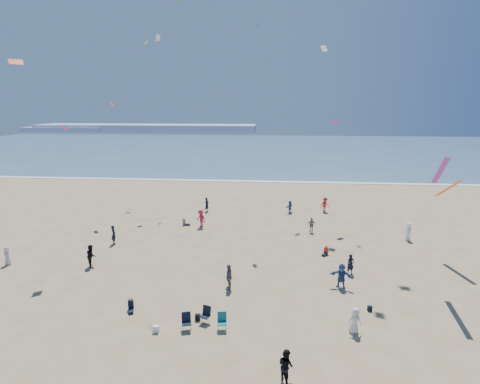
{
  "coord_description": "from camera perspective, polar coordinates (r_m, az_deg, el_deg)",
  "views": [
    {
      "loc": [
        4.22,
        -16.52,
        12.42
      ],
      "look_at": [
        2.0,
        8.0,
        6.74
      ],
      "focal_mm": 28.0,
      "sensor_mm": 36.0,
      "label": 1
    }
  ],
  "objects": [
    {
      "name": "standing_flyers",
      "position": [
        33.49,
        2.31,
        -7.22
      ],
      "size": [
        34.54,
        30.02,
        1.87
      ],
      "color": "black",
      "rests_on": "ground"
    },
    {
      "name": "surf_line",
      "position": [
        62.9,
        1.23,
        1.65
      ],
      "size": [
        220.0,
        1.2,
        0.08
      ],
      "primitive_type": "cube",
      "color": "white",
      "rests_on": "ground"
    },
    {
      "name": "navy_bag",
      "position": [
        25.58,
        19.16,
        -16.4
      ],
      "size": [
        0.28,
        0.18,
        0.34
      ],
      "primitive_type": "cube",
      "color": "black",
      "rests_on": "ground"
    },
    {
      "name": "ocean",
      "position": [
        112.29,
        3.01,
        6.65
      ],
      "size": [
        220.0,
        100.0,
        0.06
      ],
      "primitive_type": "cube",
      "color": "#476B84",
      "rests_on": "ground"
    },
    {
      "name": "headland_near",
      "position": [
        209.63,
        -24.95,
        8.69
      ],
      "size": [
        40.0,
        14.0,
        2.0
      ],
      "primitive_type": "cube",
      "color": "#7A8EA8",
      "rests_on": "ground"
    },
    {
      "name": "white_tote",
      "position": [
        22.84,
        -12.69,
        -19.7
      ],
      "size": [
        0.35,
        0.2,
        0.4
      ],
      "primitive_type": "cube",
      "color": "white",
      "rests_on": "ground"
    },
    {
      "name": "seated_group",
      "position": [
        25.49,
        0.57,
        -15.08
      ],
      "size": [
        14.9,
        28.57,
        0.84
      ],
      "color": "silver",
      "rests_on": "ground"
    },
    {
      "name": "chair_cluster",
      "position": [
        22.64,
        -5.44,
        -18.84
      ],
      "size": [
        2.71,
        1.56,
        1.0
      ],
      "color": "black",
      "rests_on": "ground"
    },
    {
      "name": "headland_far",
      "position": [
        197.57,
        -14.0,
        9.49
      ],
      "size": [
        110.0,
        20.0,
        3.2
      ],
      "primitive_type": "cube",
      "color": "#7A8EA8",
      "rests_on": "ground"
    },
    {
      "name": "black_backpack",
      "position": [
        23.51,
        -6.46,
        -18.44
      ],
      "size": [
        0.3,
        0.22,
        0.38
      ],
      "primitive_type": "cube",
      "color": "black",
      "rests_on": "ground"
    },
    {
      "name": "ground",
      "position": [
        21.1,
        -8.04,
        -23.21
      ],
      "size": [
        220.0,
        220.0,
        0.0
      ],
      "primitive_type": "plane",
      "color": "tan",
      "rests_on": "ground"
    },
    {
      "name": "kites_aloft",
      "position": [
        30.55,
        14.04,
        17.29
      ],
      "size": [
        45.86,
        39.21,
        30.21
      ],
      "color": "#D72661",
      "rests_on": "ground"
    }
  ]
}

